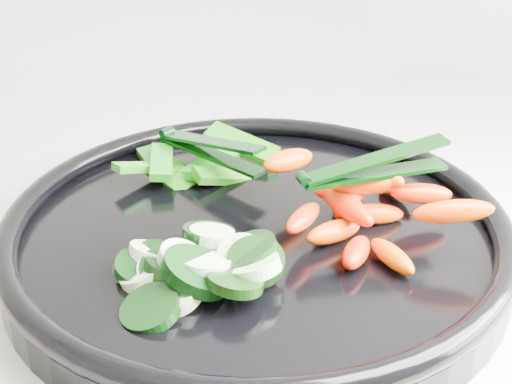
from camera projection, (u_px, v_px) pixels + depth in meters
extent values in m
cylinder|color=black|center=(256.00, 242.00, 0.53)|extent=(0.42, 0.42, 0.02)
torus|color=black|center=(256.00, 221.00, 0.52)|extent=(0.43, 0.43, 0.02)
cylinder|color=black|center=(151.00, 309.00, 0.43)|extent=(0.05, 0.05, 0.02)
cylinder|color=beige|center=(175.00, 294.00, 0.45)|extent=(0.05, 0.05, 0.02)
cylinder|color=black|center=(180.00, 272.00, 0.47)|extent=(0.07, 0.07, 0.03)
cylinder|color=#DCEEBE|center=(154.00, 255.00, 0.49)|extent=(0.05, 0.05, 0.03)
cylinder|color=black|center=(171.00, 273.00, 0.47)|extent=(0.05, 0.05, 0.03)
cylinder|color=beige|center=(162.00, 273.00, 0.47)|extent=(0.04, 0.04, 0.02)
cylinder|color=black|center=(203.00, 254.00, 0.49)|extent=(0.05, 0.05, 0.02)
cylinder|color=#CFECBD|center=(199.00, 256.00, 0.49)|extent=(0.05, 0.05, 0.02)
cylinder|color=black|center=(149.00, 262.00, 0.48)|extent=(0.06, 0.05, 0.01)
cylinder|color=beige|center=(180.00, 257.00, 0.48)|extent=(0.04, 0.04, 0.01)
cylinder|color=black|center=(147.00, 268.00, 0.47)|extent=(0.06, 0.06, 0.02)
cylinder|color=#CFEFBF|center=(146.00, 264.00, 0.48)|extent=(0.04, 0.04, 0.01)
cylinder|color=black|center=(143.00, 265.00, 0.48)|extent=(0.05, 0.05, 0.03)
cylinder|color=#DCFCC9|center=(145.00, 276.00, 0.46)|extent=(0.05, 0.05, 0.02)
cylinder|color=black|center=(247.00, 253.00, 0.47)|extent=(0.06, 0.06, 0.03)
cylinder|color=beige|center=(255.00, 268.00, 0.45)|extent=(0.04, 0.05, 0.02)
cylinder|color=black|center=(209.00, 233.00, 0.49)|extent=(0.05, 0.05, 0.02)
cylinder|color=#CDEFBF|center=(212.00, 235.00, 0.49)|extent=(0.05, 0.05, 0.02)
cylinder|color=black|center=(197.00, 272.00, 0.45)|extent=(0.06, 0.06, 0.03)
cylinder|color=beige|center=(182.00, 259.00, 0.46)|extent=(0.04, 0.05, 0.02)
cylinder|color=black|center=(256.00, 262.00, 0.46)|extent=(0.05, 0.05, 0.03)
cylinder|color=beige|center=(241.00, 255.00, 0.47)|extent=(0.04, 0.04, 0.02)
cylinder|color=black|center=(235.00, 282.00, 0.44)|extent=(0.05, 0.05, 0.02)
cylinder|color=#D3F6C5|center=(205.00, 265.00, 0.46)|extent=(0.04, 0.04, 0.02)
ellipsoid|color=#FF5000|center=(334.00, 232.00, 0.51)|extent=(0.05, 0.04, 0.02)
ellipsoid|color=#DE5800|center=(392.00, 256.00, 0.48)|extent=(0.03, 0.05, 0.02)
ellipsoid|color=#FF6300|center=(354.00, 214.00, 0.53)|extent=(0.03, 0.05, 0.02)
ellipsoid|color=red|center=(341.00, 207.00, 0.54)|extent=(0.03, 0.04, 0.02)
ellipsoid|color=#F72000|center=(356.00, 252.00, 0.48)|extent=(0.04, 0.05, 0.02)
ellipsoid|color=#F65900|center=(374.00, 214.00, 0.53)|extent=(0.05, 0.02, 0.03)
ellipsoid|color=#F05800|center=(396.00, 189.00, 0.56)|extent=(0.03, 0.04, 0.02)
ellipsoid|color=#E45300|center=(353.00, 186.00, 0.57)|extent=(0.02, 0.05, 0.02)
ellipsoid|color=#F03D00|center=(303.00, 218.00, 0.50)|extent=(0.04, 0.05, 0.02)
ellipsoid|color=#FF5800|center=(386.00, 181.00, 0.55)|extent=(0.05, 0.05, 0.03)
ellipsoid|color=#E14C00|center=(350.00, 193.00, 0.53)|extent=(0.03, 0.05, 0.03)
ellipsoid|color=#FD0E00|center=(346.00, 206.00, 0.51)|extent=(0.04, 0.06, 0.02)
ellipsoid|color=#F72E00|center=(339.00, 194.00, 0.53)|extent=(0.04, 0.01, 0.02)
ellipsoid|color=#FE2A00|center=(422.00, 194.00, 0.53)|extent=(0.05, 0.02, 0.02)
ellipsoid|color=#EB4300|center=(375.00, 177.00, 0.52)|extent=(0.05, 0.05, 0.03)
ellipsoid|color=#FF5600|center=(288.00, 161.00, 0.55)|extent=(0.05, 0.04, 0.02)
ellipsoid|color=#EF4400|center=(364.00, 183.00, 0.51)|extent=(0.05, 0.03, 0.02)
ellipsoid|color=#FA3300|center=(453.00, 212.00, 0.48)|extent=(0.06, 0.03, 0.02)
cube|color=#10690A|center=(213.00, 168.00, 0.61)|extent=(0.05, 0.06, 0.02)
cube|color=#196809|center=(226.00, 176.00, 0.59)|extent=(0.06, 0.04, 0.03)
cube|color=#0C6D0A|center=(195.00, 174.00, 0.60)|extent=(0.04, 0.04, 0.01)
cube|color=#28750B|center=(203.00, 170.00, 0.60)|extent=(0.07, 0.06, 0.03)
cube|color=#096410|center=(153.00, 160.00, 0.62)|extent=(0.03, 0.05, 0.01)
cube|color=#0D710A|center=(171.00, 167.00, 0.61)|extent=(0.03, 0.06, 0.02)
cube|color=#14750B|center=(139.00, 167.00, 0.59)|extent=(0.04, 0.03, 0.02)
cube|color=#0A7312|center=(162.00, 162.00, 0.59)|extent=(0.02, 0.06, 0.01)
cube|color=#0A6C0D|center=(242.00, 144.00, 0.63)|extent=(0.07, 0.06, 0.02)
cylinder|color=black|center=(304.00, 179.00, 0.49)|extent=(0.01, 0.01, 0.01)
cube|color=black|center=(375.00, 174.00, 0.51)|extent=(0.11, 0.04, 0.00)
cube|color=black|center=(376.00, 159.00, 0.50)|extent=(0.11, 0.04, 0.02)
cylinder|color=black|center=(167.00, 132.00, 0.62)|extent=(0.01, 0.01, 0.01)
cube|color=black|center=(211.00, 155.00, 0.59)|extent=(0.08, 0.09, 0.00)
cube|color=black|center=(211.00, 142.00, 0.59)|extent=(0.08, 0.09, 0.02)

